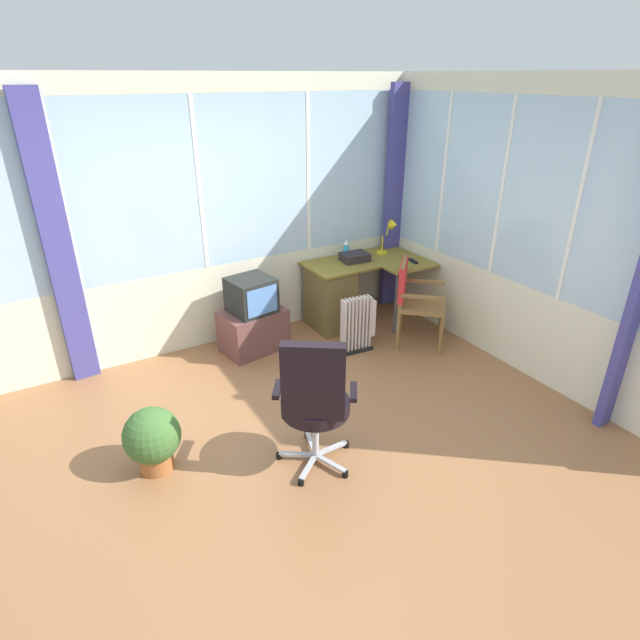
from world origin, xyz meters
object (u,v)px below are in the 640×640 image
Objects in this scene: desk_lamp at (391,231)px; paper_tray at (355,257)px; tv_on_stand at (253,319)px; tv_remote at (413,261)px; spray_bottle at (346,249)px; potted_plant at (152,438)px; office_chair at (314,398)px; space_heater at (358,324)px; desk at (335,294)px; wooden_armchair at (411,292)px.

paper_tray is (-0.51, -0.01, -0.22)m from desk_lamp.
tv_remote is at bearing -9.18° from tv_on_stand.
spray_bottle is 0.72× the size of paper_tray.
tv_on_stand is 1.90m from potted_plant.
office_chair is at bearing -30.47° from potted_plant.
space_heater is at bearing -143.32° from desk_lamp.
space_heater is (-0.09, -0.61, -0.10)m from desk.
tv_on_stand is at bearing -177.39° from desk_lamp.
desk is at bearing 81.52° from space_heater.
wooden_armchair is 0.83× the size of office_chair.
desk_lamp reaches higher than spray_bottle.
paper_tray is 0.33× the size of wooden_armchair.
spray_bottle reaches higher than tv_remote.
wooden_armchair is 1.53× the size of space_heater.
tv_on_stand is 1.10m from space_heater.
desk is at bearing 123.57° from wooden_armchair.
paper_tray reaches higher than potted_plant.
paper_tray is at bearing 60.13° from space_heater.
desk is 4.42× the size of paper_tray.
tv_on_stand is at bearing 43.88° from potted_plant.
wooden_armchair is 1.81× the size of potted_plant.
tv_remote is 3.40m from potted_plant.
desk_lamp is at bearing 2.59° from desk.
space_heater is 2.42m from potted_plant.
desk_lamp is 0.81× the size of potted_plant.
tv_remote is 0.16× the size of wooden_armchair.
tv_on_stand is at bearing -176.93° from paper_tray.
space_heater is (-0.91, -0.27, -0.45)m from tv_remote.
wooden_armchair is 0.65m from space_heater.
office_chair is (-1.66, -1.98, -0.16)m from paper_tray.
space_heater is at bearing -153.22° from tv_remote.
potted_plant is at bearing -162.05° from space_heater.
paper_tray is 0.37× the size of tv_on_stand.
wooden_armchair is at bearing -24.28° from tv_on_stand.
tv_remote is 0.77m from spray_bottle.
spray_bottle reaches higher than space_heater.
paper_tray reaches higher than desk.
paper_tray is at bearing 105.68° from wooden_armchair.
tv_remote is at bearing -84.19° from desk_lamp.
space_heater is (-0.34, -0.78, -0.54)m from spray_bottle.
office_chair is 2.18× the size of potted_plant.
desk is 1.03m from tv_on_stand.
tv_remote is 0.54m from wooden_armchair.
wooden_armchair reaches higher than tv_remote.
desk is 0.47m from paper_tray.
space_heater is (-0.87, -0.65, -0.70)m from desk_lamp.
office_chair is 1.22m from potted_plant.
desk is 2.22× the size of space_heater.
desk_lamp reaches higher than tv_on_stand.
office_chair is at bearing -146.83° from wooden_armchair.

